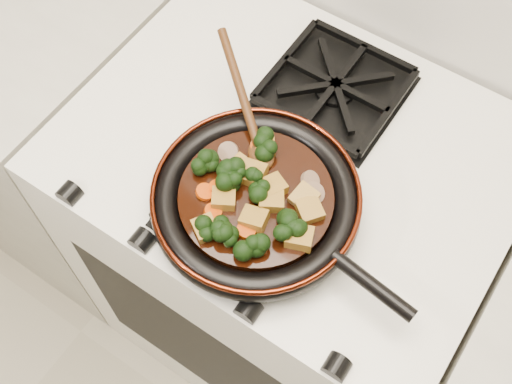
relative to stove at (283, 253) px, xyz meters
The scene contains 37 objects.
stove is the anchor object (origin of this frame).
burner_grate_front 0.48m from the stove, 90.00° to the right, with size 0.23×0.23×0.03m, color black, non-canonical shape.
burner_grate_back 0.48m from the stove, 90.00° to the left, with size 0.23×0.23×0.03m, color black, non-canonical shape.
skillet 0.51m from the stove, 81.39° to the right, with size 0.45×0.33×0.05m.
braising_sauce 0.52m from the stove, 82.27° to the right, with size 0.24×0.24×0.02m, color black.
tofu_cube_0 0.53m from the stove, 101.92° to the right, with size 0.04×0.04×0.02m, color olive.
tofu_cube_1 0.53m from the stove, 51.72° to the right, with size 0.04×0.04×0.02m, color olive.
tofu_cube_2 0.57m from the stove, 92.41° to the right, with size 0.04×0.03×0.02m, color olive.
tofu_cube_3 0.53m from the stove, 92.09° to the right, with size 0.04×0.04×0.02m, color olive.
tofu_cube_4 0.54m from the stove, 72.34° to the right, with size 0.04×0.04×0.02m, color olive.
tofu_cube_5 0.52m from the stove, 105.59° to the right, with size 0.04×0.03×0.02m, color olive.
tofu_cube_6 0.55m from the stove, 95.33° to the right, with size 0.04×0.03×0.02m, color olive.
tofu_cube_7 0.55m from the stove, 76.95° to the right, with size 0.04×0.03×0.02m, color olive.
tofu_cube_8 0.54m from the stove, 49.51° to the right, with size 0.04×0.04×0.02m, color olive.
tofu_cube_9 0.55m from the stove, 55.77° to the right, with size 0.04×0.03×0.02m, color olive.
tofu_cube_10 0.53m from the stove, 74.14° to the right, with size 0.04×0.03×0.02m, color olive.
broccoli_floret_0 0.55m from the stove, 61.06° to the right, with size 0.06×0.06×0.05m, color black, non-canonical shape.
broccoli_floret_1 0.54m from the stove, 84.25° to the right, with size 0.06×0.06×0.05m, color black, non-canonical shape.
broccoli_floret_2 0.57m from the stove, 74.97° to the right, with size 0.06×0.06×0.05m, color black, non-canonical shape.
broccoli_floret_3 0.57m from the stove, 90.82° to the right, with size 0.05×0.05×0.05m, color black, non-canonical shape.
broccoli_floret_4 0.57m from the stove, 82.41° to the right, with size 0.06×0.06×0.05m, color black, non-canonical shape.
broccoli_floret_5 0.52m from the stove, 103.67° to the right, with size 0.06×0.06×0.05m, color black, non-canonical shape.
broccoli_floret_6 0.54m from the stove, 116.29° to the right, with size 0.06×0.06×0.05m, color black, non-canonical shape.
broccoli_floret_7 0.55m from the stove, 60.18° to the right, with size 0.06×0.06×0.05m, color black, non-canonical shape.
broccoli_floret_8 0.54m from the stove, 100.86° to the right, with size 0.06×0.06×0.05m, color black, non-canonical shape.
broccoli_floret_9 0.54m from the stove, 102.66° to the right, with size 0.06×0.06×0.06m, color black, non-canonical shape.
carrot_coin_0 0.55m from the stove, 95.13° to the right, with size 0.03×0.03×0.01m, color #C93F05.
carrot_coin_1 0.55m from the stove, 78.38° to the right, with size 0.03×0.03×0.01m, color #C93F05.
carrot_coin_2 0.54m from the stove, 103.00° to the right, with size 0.03×0.03×0.01m, color #C93F05.
carrot_coin_3 0.52m from the stove, 109.07° to the right, with size 0.03×0.03×0.01m, color #C93F05.
carrot_coin_4 0.55m from the stove, 104.81° to the right, with size 0.03×0.03×0.01m, color #C93F05.
carrot_coin_5 0.56m from the stove, 71.36° to the right, with size 0.03×0.03×0.01m, color #C93F05.
mushroom_slice_0 0.52m from the stove, 108.44° to the right, with size 0.04×0.04×0.01m, color #7F6149.
mushroom_slice_1 0.53m from the stove, 120.03° to the right, with size 0.03×0.03×0.01m, color #7F6149.
mushroom_slice_2 0.53m from the stove, 45.23° to the right, with size 0.04×0.04×0.01m, color #7F6149.
mushroom_slice_3 0.53m from the stove, 44.50° to the right, with size 0.03×0.03×0.01m, color #7F6149.
wooden_spoon 0.54m from the stove, 145.41° to the right, with size 0.13×0.11×0.22m.
Camera 1 is at (0.28, 1.16, 1.81)m, focal length 45.00 mm.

